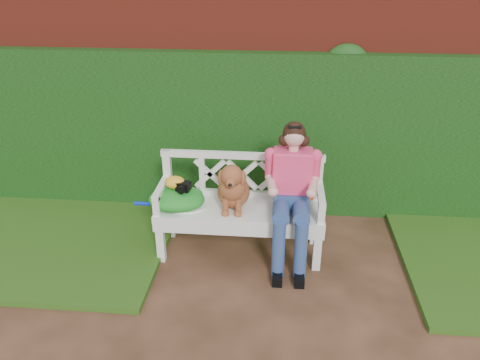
{
  "coord_description": "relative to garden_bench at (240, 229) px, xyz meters",
  "views": [
    {
      "loc": [
        -0.06,
        -2.83,
        2.56
      ],
      "look_at": [
        -0.4,
        0.84,
        0.75
      ],
      "focal_mm": 35.0,
      "sensor_mm": 36.0,
      "label": 1
    }
  ],
  "objects": [
    {
      "name": "baseball_glove",
      "position": [
        -0.58,
        -0.02,
        0.47
      ],
      "size": [
        0.22,
        0.19,
        0.12
      ],
      "primitive_type": "ellipsoid",
      "rotation": [
        0.0,
        0.0,
        -0.39
      ],
      "color": "gold",
      "rests_on": "green_bag"
    },
    {
      "name": "grass_left",
      "position": [
        -2.0,
        0.06,
        -0.21
      ],
      "size": [
        2.6,
        2.0,
        0.05
      ],
      "primitive_type": "cube",
      "color": "#18390C",
      "rests_on": "ground"
    },
    {
      "name": "garden_bench",
      "position": [
        0.0,
        0.0,
        0.0
      ],
      "size": [
        1.59,
        0.63,
        0.48
      ],
      "primitive_type": null,
      "rotation": [
        0.0,
        0.0,
        0.02
      ],
      "color": "white",
      "rests_on": "ground"
    },
    {
      "name": "camera_item",
      "position": [
        -0.5,
        -0.05,
        0.45
      ],
      "size": [
        0.14,
        0.11,
        0.08
      ],
      "primitive_type": "cube",
      "rotation": [
        0.0,
        0.0,
        -0.21
      ],
      "color": "black",
      "rests_on": "green_bag"
    },
    {
      "name": "ground",
      "position": [
        0.4,
        -0.84,
        -0.24
      ],
      "size": [
        60.0,
        60.0,
        0.0
      ],
      "primitive_type": "plane",
      "color": "#322113"
    },
    {
      "name": "tennis_racket",
      "position": [
        -0.51,
        -0.05,
        0.26
      ],
      "size": [
        0.72,
        0.35,
        0.03
      ],
      "primitive_type": null,
      "rotation": [
        0.0,
        0.0,
        0.09
      ],
      "color": "white",
      "rests_on": "garden_bench"
    },
    {
      "name": "dog",
      "position": [
        -0.06,
        -0.02,
        0.48
      ],
      "size": [
        0.35,
        0.45,
        0.47
      ],
      "primitive_type": null,
      "rotation": [
        0.0,
        0.0,
        -0.08
      ],
      "color": "#94603C",
      "rests_on": "garden_bench"
    },
    {
      "name": "ivy_hedge",
      "position": [
        0.4,
        0.84,
        0.61
      ],
      "size": [
        10.0,
        0.18,
        1.7
      ],
      "primitive_type": "cube",
      "color": "#28611E",
      "rests_on": "ground"
    },
    {
      "name": "seated_woman",
      "position": [
        0.45,
        -0.02,
        0.36
      ],
      "size": [
        0.64,
        0.77,
        1.21
      ],
      "primitive_type": null,
      "rotation": [
        0.0,
        0.0,
        -0.2
      ],
      "color": "#F22E53",
      "rests_on": "ground"
    },
    {
      "name": "brick_wall",
      "position": [
        0.4,
        1.06,
        0.86
      ],
      "size": [
        10.0,
        0.3,
        2.2
      ],
      "primitive_type": "cube",
      "color": "maroon",
      "rests_on": "ground"
    },
    {
      "name": "green_bag",
      "position": [
        -0.57,
        -0.06,
        0.33
      ],
      "size": [
        0.54,
        0.43,
        0.17
      ],
      "primitive_type": null,
      "rotation": [
        0.0,
        0.0,
        0.09
      ],
      "color": "#226930",
      "rests_on": "garden_bench"
    }
  ]
}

